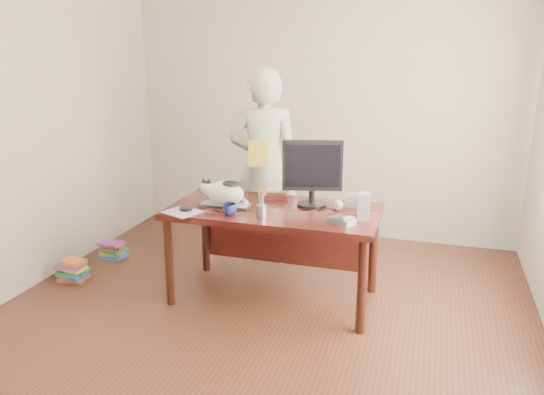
{
  "coord_description": "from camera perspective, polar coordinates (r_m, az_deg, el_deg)",
  "views": [
    {
      "loc": [
        1.13,
        -3.11,
        1.95
      ],
      "look_at": [
        0.0,
        0.55,
        0.85
      ],
      "focal_mm": 35.0,
      "sensor_mm": 36.0,
      "label": 1
    }
  ],
  "objects": [
    {
      "name": "book_pile_b",
      "position": [
        5.31,
        -16.76,
        -5.41
      ],
      "size": [
        0.26,
        0.2,
        0.15
      ],
      "color": "#1A519C",
      "rests_on": "ground"
    },
    {
      "name": "speaker",
      "position": [
        3.84,
        9.85,
        -0.94
      ],
      "size": [
        0.1,
        0.11,
        0.19
      ],
      "rotation": [
        0.0,
        0.0,
        0.1
      ],
      "color": "#A4A4A7",
      "rests_on": "desk"
    },
    {
      "name": "person",
      "position": [
        4.79,
        -0.84,
        3.24
      ],
      "size": [
        0.72,
        0.54,
        1.78
      ],
      "primitive_type": "imported",
      "rotation": [
        0.0,
        0.0,
        3.32
      ],
      "color": "white",
      "rests_on": "ground"
    },
    {
      "name": "keyboard",
      "position": [
        4.13,
        -5.03,
        -0.81
      ],
      "size": [
        0.4,
        0.16,
        0.02
      ],
      "rotation": [
        0.0,
        0.0,
        0.02
      ],
      "color": "black",
      "rests_on": "desk"
    },
    {
      "name": "baseball",
      "position": [
        4.04,
        7.07,
        -0.78
      ],
      "size": [
        0.08,
        0.08,
        0.08
      ],
      "rotation": [
        0.0,
        0.0,
        -0.27
      ],
      "color": "white",
      "rests_on": "desk"
    },
    {
      "name": "book_stack",
      "position": [
        4.34,
        0.5,
        0.4
      ],
      "size": [
        0.22,
        0.18,
        0.07
      ],
      "rotation": [
        0.0,
        0.0,
        0.18
      ],
      "color": "#441412",
      "rests_on": "desk"
    },
    {
      "name": "held_book",
      "position": [
        4.6,
        -1.5,
        4.72
      ],
      "size": [
        0.18,
        0.13,
        0.23
      ],
      "rotation": [
        0.0,
        0.0,
        0.18
      ],
      "color": "gold",
      "rests_on": "person"
    },
    {
      "name": "room",
      "position": [
        3.37,
        -2.78,
        5.71
      ],
      "size": [
        4.5,
        4.5,
        4.5
      ],
      "color": "black",
      "rests_on": "ground"
    },
    {
      "name": "mousepad",
      "position": [
        4.03,
        -9.62,
        -1.53
      ],
      "size": [
        0.31,
        0.3,
        0.01
      ],
      "rotation": [
        0.0,
        0.0,
        -0.38
      ],
      "color": "silver",
      "rests_on": "desk"
    },
    {
      "name": "phone",
      "position": [
        3.75,
        7.61,
        -2.44
      ],
      "size": [
        0.2,
        0.17,
        0.07
      ],
      "rotation": [
        0.0,
        0.0,
        -0.44
      ],
      "color": "slate",
      "rests_on": "desk"
    },
    {
      "name": "book_pile_a",
      "position": [
        4.92,
        -20.62,
        -7.35
      ],
      "size": [
        0.27,
        0.22,
        0.18
      ],
      "color": "#B12F19",
      "rests_on": "ground"
    },
    {
      "name": "cat",
      "position": [
        4.1,
        -5.24,
        0.6
      ],
      "size": [
        0.39,
        0.2,
        0.22
      ],
      "rotation": [
        0.0,
        0.0,
        0.02
      ],
      "color": "white",
      "rests_on": "keyboard"
    },
    {
      "name": "coffee_mug",
      "position": [
        3.91,
        -4.61,
        -1.27
      ],
      "size": [
        0.15,
        0.15,
        0.09
      ],
      "primitive_type": "imported",
      "rotation": [
        0.0,
        0.0,
        0.72
      ],
      "color": "#0E1538",
      "rests_on": "desk"
    },
    {
      "name": "pen_cup",
      "position": [
        3.85,
        -1.17,
        -1.29
      ],
      "size": [
        0.09,
        0.09,
        0.21
      ],
      "rotation": [
        0.0,
        0.0,
        0.18
      ],
      "color": "#9A999F",
      "rests_on": "desk"
    },
    {
      "name": "calculator",
      "position": [
        4.2,
        8.86,
        -0.36
      ],
      "size": [
        0.18,
        0.23,
        0.06
      ],
      "rotation": [
        0.0,
        0.0,
        -0.12
      ],
      "color": "slate",
      "rests_on": "desk"
    },
    {
      "name": "monitor",
      "position": [
        4.05,
        4.36,
        3.02
      ],
      "size": [
        0.46,
        0.27,
        0.52
      ],
      "rotation": [
        0.0,
        0.0,
        0.25
      ],
      "color": "black",
      "rests_on": "desk"
    },
    {
      "name": "mouse",
      "position": [
        4.03,
        -9.26,
        -1.18
      ],
      "size": [
        0.13,
        0.11,
        0.04
      ],
      "rotation": [
        0.0,
        0.0,
        -0.38
      ],
      "color": "black",
      "rests_on": "mousepad"
    },
    {
      "name": "desk",
      "position": [
        4.18,
        0.52,
        -2.8
      ],
      "size": [
        1.6,
        0.8,
        0.75
      ],
      "color": "black",
      "rests_on": "ground"
    }
  ]
}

